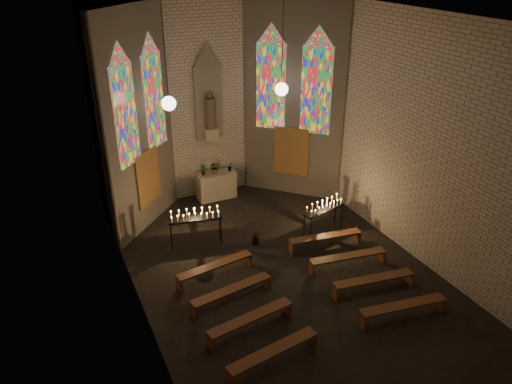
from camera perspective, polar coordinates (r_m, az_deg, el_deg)
floor at (r=14.37m, az=3.46°, el=-9.68°), size 12.00×12.00×0.00m
room at (r=15.39m, az=-2.16°, el=8.50°), size 8.22×12.43×7.00m
altar at (r=18.39m, az=-4.54°, el=0.76°), size 1.40×0.60×1.00m
flower_vase_left at (r=17.96m, az=-6.10°, el=2.54°), size 0.26×0.21×0.42m
flower_vase_center at (r=18.11m, az=-4.74°, el=2.85°), size 0.42×0.37×0.45m
flower_vase_right at (r=18.26m, az=-2.97°, el=2.93°), size 0.20×0.17×0.34m
aisle_flower_pot at (r=15.67m, az=-0.06°, el=-5.28°), size 0.27×0.27×0.43m
votive_stand_left at (r=15.34m, az=-6.98°, el=-2.75°), size 1.67×0.72×1.19m
votive_stand_right at (r=15.99m, az=7.80°, el=-1.73°), size 1.58×0.73×1.13m
pew_left_0 at (r=14.18m, az=-4.69°, el=-8.52°), size 2.31×0.66×0.44m
pew_right_0 at (r=15.56m, az=7.95°, el=-5.20°), size 2.31×0.66×0.44m
pew_left_1 at (r=13.27m, az=-2.81°, el=-11.24°), size 2.31×0.66×0.44m
pew_right_1 at (r=14.74m, az=10.45°, el=-7.39°), size 2.31×0.66×0.44m
pew_left_2 at (r=12.42m, az=-0.61°, el=-14.33°), size 2.31×0.66×0.44m
pew_right_2 at (r=13.98m, az=13.27°, el=-9.82°), size 2.31×0.66×0.44m
pew_left_3 at (r=11.62m, az=1.97°, el=-17.84°), size 2.31×0.66×0.44m
pew_right_3 at (r=13.28m, az=16.45°, el=-12.48°), size 2.31×0.66×0.44m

